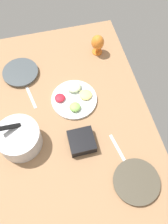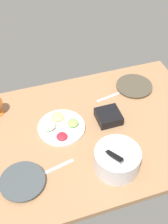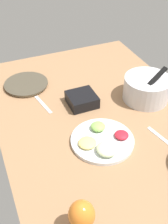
# 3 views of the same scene
# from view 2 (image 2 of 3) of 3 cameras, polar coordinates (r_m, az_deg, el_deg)

# --- Properties ---
(ground_plane) EXTENTS (1.60, 1.04, 0.04)m
(ground_plane) POSITION_cam_2_polar(r_m,az_deg,el_deg) (1.83, 0.27, -4.22)
(ground_plane) COLOR #99704C
(dinner_plate_left) EXTENTS (0.26, 0.26, 0.02)m
(dinner_plate_left) POSITION_cam_2_polar(r_m,az_deg,el_deg) (2.13, 9.80, 4.98)
(dinner_plate_left) COLOR beige
(dinner_plate_left) RESTS_ON ground_plane
(dinner_plate_right) EXTENTS (0.25, 0.25, 0.03)m
(dinner_plate_right) POSITION_cam_2_polar(r_m,az_deg,el_deg) (1.63, -11.92, -13.20)
(dinner_plate_right) COLOR silver
(dinner_plate_right) RESTS_ON ground_plane
(mixing_bowl) EXTENTS (0.25, 0.25, 0.20)m
(mixing_bowl) POSITION_cam_2_polar(r_m,az_deg,el_deg) (1.61, 6.47, -9.15)
(mixing_bowl) COLOR silver
(mixing_bowl) RESTS_ON ground_plane
(fruit_platter) EXTENTS (0.30, 0.30, 0.06)m
(fruit_platter) POSITION_cam_2_polar(r_m,az_deg,el_deg) (1.83, -4.71, -2.82)
(fruit_platter) COLOR silver
(fruit_platter) RESTS_ON ground_plane
(square_bowl_black) EXTENTS (0.15, 0.15, 0.06)m
(square_bowl_black) POSITION_cam_2_polar(r_m,az_deg,el_deg) (1.86, 4.82, -0.80)
(square_bowl_black) COLOR black
(square_bowl_black) RESTS_ON ground_plane
(fork_by_left_plate) EXTENTS (0.18, 0.05, 0.01)m
(fork_by_left_plate) POSITION_cam_2_polar(r_m,az_deg,el_deg) (2.04, 4.77, 2.94)
(fork_by_left_plate) COLOR silver
(fork_by_left_plate) RESTS_ON ground_plane
(fork_by_right_plate) EXTENTS (0.18, 0.05, 0.01)m
(fork_by_right_plate) POSITION_cam_2_polar(r_m,az_deg,el_deg) (1.67, -4.93, -10.54)
(fork_by_right_plate) COLOR silver
(fork_by_right_plate) RESTS_ON ground_plane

